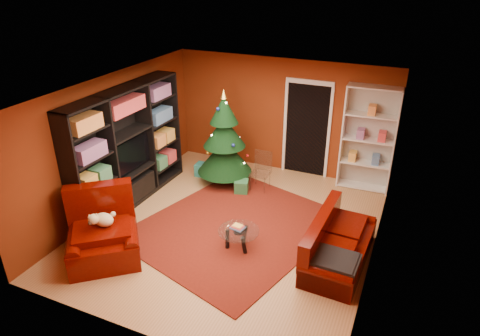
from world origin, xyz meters
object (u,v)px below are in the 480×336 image
at_px(white_bookshelf, 368,140).
at_px(gift_box_red, 226,163).
at_px(gift_box_green, 241,187).
at_px(dog, 104,220).
at_px(rug, 235,227).
at_px(christmas_tree, 224,139).
at_px(media_unit, 127,148).
at_px(gift_box_teal, 202,169).
at_px(coffee_table, 239,239).
at_px(armchair, 103,234).
at_px(sofa, 340,241).
at_px(acrylic_chair, 260,174).

bearing_deg(white_bookshelf, gift_box_red, -176.71).
bearing_deg(gift_box_red, gift_box_green, -49.41).
height_order(white_bookshelf, dog, white_bookshelf).
bearing_deg(rug, christmas_tree, 121.18).
bearing_deg(media_unit, gift_box_teal, 65.45).
bearing_deg(rug, gift_box_red, 119.24).
bearing_deg(coffee_table, armchair, -149.88).
bearing_deg(armchair, rug, 6.90).
bearing_deg(coffee_table, sofa, 11.50).
relative_size(armchair, coffee_table, 1.70).
height_order(christmas_tree, gift_box_red, christmas_tree).
distance_m(media_unit, gift_box_teal, 2.03).
relative_size(armchair, dog, 3.00).
xyz_separation_m(dog, coffee_table, (1.92, 1.05, -0.51)).
xyz_separation_m(armchair, coffee_table, (1.92, 1.12, -0.28)).
xyz_separation_m(gift_box_red, acrylic_chair, (1.14, -0.69, 0.26)).
distance_m(armchair, acrylic_chair, 3.55).
distance_m(rug, christmas_tree, 2.10).
bearing_deg(rug, armchair, -133.85).
bearing_deg(gift_box_red, acrylic_chair, -30.99).
xyz_separation_m(media_unit, sofa, (4.29, -0.30, -0.77)).
relative_size(rug, coffee_table, 4.92).
bearing_deg(gift_box_red, rug, -60.76).
distance_m(gift_box_red, white_bookshelf, 3.31).
bearing_deg(sofa, armchair, 114.56).
bearing_deg(sofa, gift_box_green, 60.57).
relative_size(christmas_tree, white_bookshelf, 0.92).
relative_size(rug, armchair, 2.90).
height_order(gift_box_teal, gift_box_green, gift_box_teal).
bearing_deg(sofa, dog, 113.62).
bearing_deg(sofa, gift_box_teal, 64.49).
bearing_deg(dog, white_bookshelf, 10.55).
xyz_separation_m(rug, coffee_table, (0.32, -0.56, 0.18)).
bearing_deg(gift_box_teal, gift_box_green, -18.86).
xyz_separation_m(rug, gift_box_red, (-1.24, 2.22, 0.11)).
height_order(armchair, sofa, armchair).
xyz_separation_m(rug, white_bookshelf, (1.89, 2.53, 1.11)).
relative_size(coffee_table, acrylic_chair, 0.93).
bearing_deg(white_bookshelf, rug, -129.08).
bearing_deg(armchair, gift_box_red, 45.45).
distance_m(gift_box_green, gift_box_red, 1.27).
bearing_deg(media_unit, christmas_tree, 48.82).
bearing_deg(christmas_tree, dog, -101.50).
bearing_deg(armchair, christmas_tree, 39.37).
height_order(armchair, dog, armchair).
distance_m(rug, white_bookshelf, 3.35).
height_order(christmas_tree, gift_box_green, christmas_tree).
distance_m(christmas_tree, gift_box_red, 1.15).
xyz_separation_m(armchair, acrylic_chair, (1.50, 3.21, -0.09)).
height_order(media_unit, coffee_table, media_unit).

